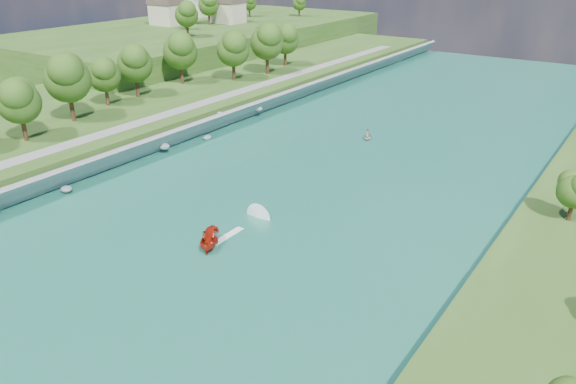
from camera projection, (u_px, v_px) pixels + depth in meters
The scene contains 11 objects.
ground at pixel (183, 255), 60.31m from camera, with size 260.00×260.00×0.00m, color #2D5119.
river_water at pixel (287, 193), 75.46m from camera, with size 55.00×240.00×0.10m, color #185B4E.
berm_west at pixel (57, 122), 100.54m from camera, with size 45.00×240.00×3.50m, color #2D5119.
ridge_west at pixel (203, 39), 173.05m from camera, with size 60.00×120.00×9.00m, color #2D5119.
riprap_bank at pixel (149, 147), 87.68m from camera, with size 4.70×236.00×4.33m.
riverside_path at pixel (121, 128), 90.80m from camera, with size 3.00×200.00×0.10m, color gray.
ridge_houses at pixel (198, 7), 176.51m from camera, with size 29.50×29.50×8.40m.
trees_west at pixel (73, 87), 91.66m from camera, with size 18.10×151.39×13.64m.
trees_ridge at pixel (222, 9), 166.19m from camera, with size 21.44×62.20×10.91m.
motorboat at pixel (217, 236), 62.42m from camera, with size 3.77×19.24×2.14m.
raft at pixel (367, 137), 96.69m from camera, with size 3.15×3.63×1.72m.
Camera 1 is at (38.93, -37.10, 30.35)m, focal length 35.00 mm.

